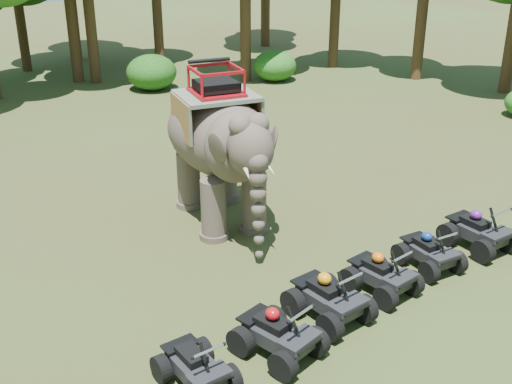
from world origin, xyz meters
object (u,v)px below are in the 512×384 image
atv_4 (430,247)px  elephant (219,145)px  atv_1 (278,328)px  atv_5 (480,226)px  atv_2 (329,292)px  atv_0 (195,361)px  atv_3 (382,269)px

atv_4 → elephant: bearing=122.1°
atv_1 → atv_5: bearing=-8.3°
atv_5 → atv_1: bearing=-174.3°
atv_2 → atv_1: bearing=-170.9°
atv_0 → atv_1: 1.84m
atv_3 → atv_4: 1.79m
atv_1 → atv_3: atv_1 is taller
elephant → atv_3: 5.89m
atv_0 → atv_4: size_ratio=0.99×
atv_2 → atv_3: atv_2 is taller
atv_0 → atv_3: size_ratio=0.95×
elephant → atv_2: elephant is taller
elephant → atv_1: size_ratio=3.13×
elephant → atv_0: (-4.64, -5.64, -1.69)m
atv_5 → atv_2: bearing=-177.0°
elephant → atv_2: (-1.13, -5.61, -1.61)m
atv_1 → atv_3: size_ratio=1.05×
atv_1 → atv_0: bearing=162.9°
atv_2 → atv_3: bearing=-0.5°
atv_3 → atv_4: bearing=-1.8°
atv_3 → atv_4: atv_3 is taller
atv_1 → atv_4: 5.21m
atv_0 → atv_1: bearing=-5.0°
atv_0 → atv_2: atv_2 is taller
atv_3 → atv_5: (3.66, -0.16, 0.05)m
atv_2 → atv_5: 5.38m
atv_4 → atv_5: size_ratio=0.89×
atv_0 → atv_2: size_ratio=0.88×
atv_3 → atv_5: 3.67m
atv_0 → atv_5: 8.89m
atv_0 → atv_2: (3.51, 0.02, 0.08)m
elephant → atv_0: size_ratio=3.46×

